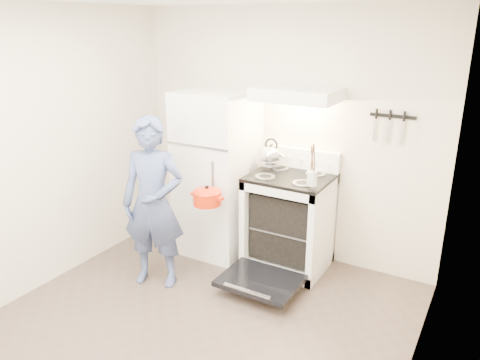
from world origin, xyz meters
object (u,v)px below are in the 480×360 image
at_px(tea_kettle, 271,154).
at_px(dutch_oven, 207,198).
at_px(stove_body, 289,223).
at_px(refrigerator, 217,173).
at_px(person, 153,203).

bearing_deg(tea_kettle, dutch_oven, -113.53).
relative_size(stove_body, tea_kettle, 2.97).
xyz_separation_m(refrigerator, stove_body, (0.81, 0.02, -0.39)).
height_order(stove_body, dutch_oven, same).
bearing_deg(tea_kettle, stove_body, -21.84).
distance_m(refrigerator, tea_kettle, 0.62).
xyz_separation_m(tea_kettle, person, (-0.68, -1.00, -0.31)).
distance_m(stove_body, tea_kettle, 0.70).
distance_m(tea_kettle, person, 1.25).
height_order(refrigerator, tea_kettle, refrigerator).
bearing_deg(stove_body, dutch_oven, -133.71).
height_order(person, dutch_oven, person).
relative_size(refrigerator, stove_body, 1.85).
relative_size(person, dutch_oven, 4.79).
height_order(stove_body, tea_kettle, tea_kettle).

